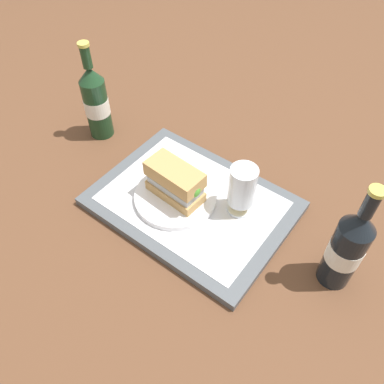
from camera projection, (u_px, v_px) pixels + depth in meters
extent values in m
plane|color=brown|center=(192.00, 206.00, 0.92)|extent=(3.00, 3.00, 0.00)
cube|color=#4C5156|center=(192.00, 203.00, 0.91)|extent=(0.44, 0.32, 0.02)
cube|color=silver|center=(192.00, 200.00, 0.91)|extent=(0.38, 0.27, 0.00)
cylinder|color=white|center=(176.00, 196.00, 0.90)|extent=(0.19, 0.19, 0.01)
cube|color=tan|center=(175.00, 191.00, 0.89)|extent=(0.13, 0.07, 0.02)
cube|color=#9EA3A8|center=(175.00, 185.00, 0.87)|extent=(0.12, 0.06, 0.02)
cube|color=silver|center=(175.00, 181.00, 0.87)|extent=(0.11, 0.06, 0.01)
sphere|color=#47932D|center=(192.00, 190.00, 0.84)|extent=(0.04, 0.04, 0.04)
cube|color=tan|center=(175.00, 174.00, 0.85)|extent=(0.13, 0.07, 0.04)
cylinder|color=silver|center=(239.00, 208.00, 0.89)|extent=(0.06, 0.06, 0.01)
cylinder|color=silver|center=(240.00, 204.00, 0.87)|extent=(0.01, 0.01, 0.02)
cylinder|color=silver|center=(242.00, 186.00, 0.83)|extent=(0.06, 0.06, 0.09)
cylinder|color=gold|center=(241.00, 195.00, 0.85)|extent=(0.06, 0.06, 0.03)
cylinder|color=white|center=(242.00, 188.00, 0.84)|extent=(0.05, 0.05, 0.01)
cylinder|color=black|center=(343.00, 254.00, 0.74)|extent=(0.06, 0.06, 0.17)
cylinder|color=silver|center=(345.00, 252.00, 0.73)|extent=(0.07, 0.07, 0.05)
cone|color=black|center=(361.00, 222.00, 0.66)|extent=(0.06, 0.06, 0.04)
cylinder|color=black|center=(370.00, 204.00, 0.63)|extent=(0.02, 0.02, 0.05)
cylinder|color=#BFB74C|center=(377.00, 191.00, 0.60)|extent=(0.03, 0.03, 0.01)
cylinder|color=#19381E|center=(97.00, 108.00, 1.03)|extent=(0.06, 0.06, 0.17)
cylinder|color=silver|center=(97.00, 106.00, 1.03)|extent=(0.07, 0.07, 0.05)
cone|color=#19381E|center=(90.00, 74.00, 0.96)|extent=(0.06, 0.06, 0.04)
cylinder|color=#19381E|center=(86.00, 57.00, 0.92)|extent=(0.02, 0.02, 0.05)
cylinder|color=#BFB74C|center=(83.00, 44.00, 0.90)|extent=(0.03, 0.03, 0.01)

